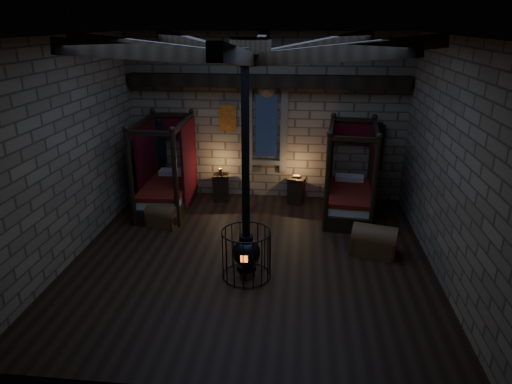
# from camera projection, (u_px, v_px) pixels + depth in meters

# --- Properties ---
(room) EXTENTS (7.02, 7.02, 4.29)m
(room) POSITION_uv_depth(u_px,v_px,m) (251.00, 64.00, 7.85)
(room) COLOR black
(room) RESTS_ON ground
(bed_left) EXTENTS (1.20, 2.17, 2.23)m
(bed_left) POSITION_uv_depth(u_px,v_px,m) (167.00, 187.00, 11.34)
(bed_left) COLOR black
(bed_left) RESTS_ON ground
(bed_right) EXTENTS (1.29, 2.19, 2.19)m
(bed_right) POSITION_uv_depth(u_px,v_px,m) (349.00, 193.00, 10.96)
(bed_right) COLOR black
(bed_right) RESTS_ON ground
(trunk_left) EXTENTS (0.81, 0.62, 0.53)m
(trunk_left) POSITION_uv_depth(u_px,v_px,m) (163.00, 216.00, 10.45)
(trunk_left) COLOR brown
(trunk_left) RESTS_ON ground
(trunk_right) EXTENTS (0.97, 0.75, 0.63)m
(trunk_right) POSITION_uv_depth(u_px,v_px,m) (374.00, 241.00, 9.17)
(trunk_right) COLOR brown
(trunk_right) RESTS_ON ground
(nightstand_left) EXTENTS (0.50, 0.48, 0.87)m
(nightstand_left) POSITION_uv_depth(u_px,v_px,m) (221.00, 187.00, 11.89)
(nightstand_left) COLOR black
(nightstand_left) RESTS_ON ground
(nightstand_right) EXTENTS (0.51, 0.50, 0.75)m
(nightstand_right) POSITION_uv_depth(u_px,v_px,m) (296.00, 190.00, 11.69)
(nightstand_right) COLOR black
(nightstand_right) RESTS_ON ground
(stove) EXTENTS (0.90, 0.90, 4.05)m
(stove) POSITION_uv_depth(u_px,v_px,m) (246.00, 248.00, 8.23)
(stove) COLOR black
(stove) RESTS_ON ground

